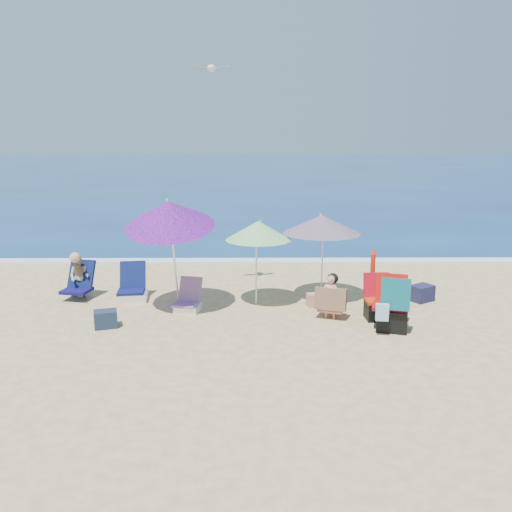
{
  "coord_description": "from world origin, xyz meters",
  "views": [
    {
      "loc": [
        -0.38,
        -9.12,
        3.44
      ],
      "look_at": [
        -0.3,
        1.0,
        1.1
      ],
      "focal_mm": 36.91,
      "sensor_mm": 36.0,
      "label": 1
    }
  ],
  "objects_px": {
    "furled_umbrella": "(372,276)",
    "person_center": "(331,297)",
    "umbrella_striped": "(258,231)",
    "umbrella_blue": "(169,214)",
    "umbrella_turquoise": "(322,224)",
    "chair_navy": "(133,290)",
    "chair_rainbow": "(188,303)",
    "person_left": "(79,277)",
    "seagull": "(211,68)",
    "camp_chair_right": "(392,310)",
    "camp_chair_left": "(378,306)"
  },
  "relations": [
    {
      "from": "umbrella_blue",
      "to": "umbrella_striped",
      "type": "bearing_deg",
      "value": 13.48
    },
    {
      "from": "umbrella_turquoise",
      "to": "camp_chair_right",
      "type": "height_order",
      "value": "umbrella_turquoise"
    },
    {
      "from": "chair_rainbow",
      "to": "person_left",
      "type": "bearing_deg",
      "value": 159.98
    },
    {
      "from": "furled_umbrella",
      "to": "chair_rainbow",
      "type": "bearing_deg",
      "value": -178.88
    },
    {
      "from": "umbrella_striped",
      "to": "umbrella_turquoise",
      "type": "bearing_deg",
      "value": 13.36
    },
    {
      "from": "chair_navy",
      "to": "person_left",
      "type": "xyz_separation_m",
      "value": [
        -1.17,
        0.13,
        0.26
      ]
    },
    {
      "from": "umbrella_striped",
      "to": "seagull",
      "type": "distance_m",
      "value": 3.36
    },
    {
      "from": "person_left",
      "to": "chair_navy",
      "type": "bearing_deg",
      "value": -6.46
    },
    {
      "from": "camp_chair_right",
      "to": "person_center",
      "type": "height_order",
      "value": "camp_chair_right"
    },
    {
      "from": "camp_chair_left",
      "to": "seagull",
      "type": "distance_m",
      "value": 5.7
    },
    {
      "from": "umbrella_turquoise",
      "to": "chair_navy",
      "type": "distance_m",
      "value": 4.23
    },
    {
      "from": "umbrella_striped",
      "to": "umbrella_blue",
      "type": "relative_size",
      "value": 0.75
    },
    {
      "from": "umbrella_turquoise",
      "to": "umbrella_striped",
      "type": "distance_m",
      "value": 1.35
    },
    {
      "from": "umbrella_blue",
      "to": "furled_umbrella",
      "type": "relative_size",
      "value": 1.91
    },
    {
      "from": "camp_chair_right",
      "to": "seagull",
      "type": "relative_size",
      "value": 1.34
    },
    {
      "from": "furled_umbrella",
      "to": "camp_chair_left",
      "type": "distance_m",
      "value": 0.7
    },
    {
      "from": "camp_chair_left",
      "to": "person_center",
      "type": "bearing_deg",
      "value": 179.06
    },
    {
      "from": "furled_umbrella",
      "to": "camp_chair_left",
      "type": "height_order",
      "value": "furled_umbrella"
    },
    {
      "from": "chair_rainbow",
      "to": "chair_navy",
      "type": "bearing_deg",
      "value": 149.22
    },
    {
      "from": "camp_chair_left",
      "to": "person_left",
      "type": "xyz_separation_m",
      "value": [
        -6.11,
        1.37,
        0.21
      ]
    },
    {
      "from": "furled_umbrella",
      "to": "chair_rainbow",
      "type": "distance_m",
      "value": 3.71
    },
    {
      "from": "umbrella_striped",
      "to": "person_left",
      "type": "bearing_deg",
      "value": 172.56
    },
    {
      "from": "umbrella_turquoise",
      "to": "person_left",
      "type": "relative_size",
      "value": 1.81
    },
    {
      "from": "umbrella_turquoise",
      "to": "camp_chair_left",
      "type": "relative_size",
      "value": 2.16
    },
    {
      "from": "furled_umbrella",
      "to": "chair_rainbow",
      "type": "height_order",
      "value": "furled_umbrella"
    },
    {
      "from": "chair_rainbow",
      "to": "seagull",
      "type": "height_order",
      "value": "seagull"
    },
    {
      "from": "umbrella_blue",
      "to": "seagull",
      "type": "distance_m",
      "value": 3.06
    },
    {
      "from": "camp_chair_left",
      "to": "camp_chair_right",
      "type": "bearing_deg",
      "value": -80.74
    },
    {
      "from": "chair_navy",
      "to": "person_center",
      "type": "xyz_separation_m",
      "value": [
        4.04,
        -1.22,
        0.22
      ]
    },
    {
      "from": "chair_rainbow",
      "to": "camp_chair_left",
      "type": "xyz_separation_m",
      "value": [
        3.68,
        -0.48,
        0.09
      ]
    },
    {
      "from": "person_left",
      "to": "person_center",
      "type": "bearing_deg",
      "value": -14.57
    },
    {
      "from": "person_center",
      "to": "chair_navy",
      "type": "bearing_deg",
      "value": 163.19
    },
    {
      "from": "chair_rainbow",
      "to": "person_center",
      "type": "relative_size",
      "value": 0.77
    },
    {
      "from": "chair_rainbow",
      "to": "person_center",
      "type": "bearing_deg",
      "value": -9.55
    },
    {
      "from": "chair_navy",
      "to": "camp_chair_left",
      "type": "height_order",
      "value": "camp_chair_left"
    },
    {
      "from": "umbrella_blue",
      "to": "umbrella_turquoise",
      "type": "bearing_deg",
      "value": 13.42
    },
    {
      "from": "chair_navy",
      "to": "furled_umbrella",
      "type": "bearing_deg",
      "value": -7.86
    },
    {
      "from": "furled_umbrella",
      "to": "person_center",
      "type": "bearing_deg",
      "value": -149.15
    },
    {
      "from": "seagull",
      "to": "camp_chair_left",
      "type": "bearing_deg",
      "value": -25.0
    },
    {
      "from": "chair_navy",
      "to": "camp_chair_right",
      "type": "height_order",
      "value": "camp_chair_right"
    },
    {
      "from": "chair_navy",
      "to": "camp_chair_left",
      "type": "distance_m",
      "value": 5.1
    },
    {
      "from": "umbrella_blue",
      "to": "furled_umbrella",
      "type": "distance_m",
      "value": 4.19
    },
    {
      "from": "umbrella_turquoise",
      "to": "chair_navy",
      "type": "relative_size",
      "value": 2.39
    },
    {
      "from": "umbrella_striped",
      "to": "chair_rainbow",
      "type": "height_order",
      "value": "umbrella_striped"
    },
    {
      "from": "umbrella_blue",
      "to": "camp_chair_left",
      "type": "height_order",
      "value": "umbrella_blue"
    },
    {
      "from": "camp_chair_right",
      "to": "person_center",
      "type": "distance_m",
      "value": 1.18
    },
    {
      "from": "chair_rainbow",
      "to": "person_center",
      "type": "distance_m",
      "value": 2.82
    },
    {
      "from": "chair_navy",
      "to": "chair_rainbow",
      "type": "height_order",
      "value": "chair_navy"
    },
    {
      "from": "umbrella_striped",
      "to": "furled_umbrella",
      "type": "height_order",
      "value": "umbrella_striped"
    },
    {
      "from": "person_left",
      "to": "seagull",
      "type": "relative_size",
      "value": 1.34
    }
  ]
}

